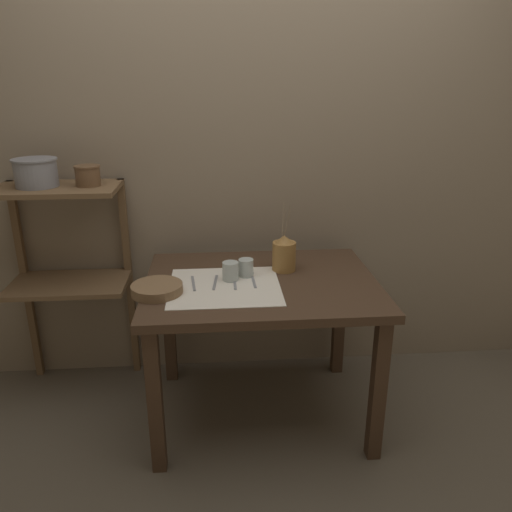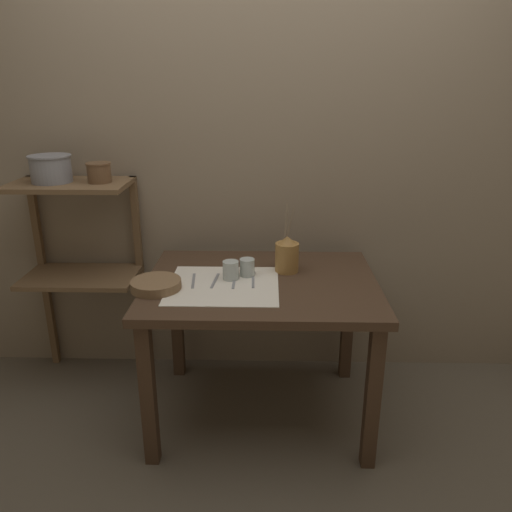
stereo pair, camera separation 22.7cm
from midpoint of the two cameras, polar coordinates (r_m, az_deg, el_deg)
The scene contains 15 objects.
ground_plane at distance 2.67m, azimuth -1.99°, elevation -17.43°, with size 12.00×12.00×0.00m, color brown.
stone_wall_back at distance 2.69m, azimuth -2.86°, elevation 10.81°, with size 7.00×0.06×2.40m.
wooden_table at distance 2.35m, azimuth -2.18°, elevation -5.09°, with size 1.07×0.82×0.73m.
wooden_shelf_unit at distance 2.74m, azimuth -23.10°, elevation 0.72°, with size 0.59×0.35×1.13m.
linen_cloth at distance 2.25m, azimuth -6.47°, elevation -3.54°, with size 0.50×0.46×0.00m.
pitcher_with_flowers at distance 2.40m, azimuth 0.53°, elevation 0.18°, with size 0.11×0.11×0.34m.
wooden_bowl at distance 2.23m, azimuth -14.13°, elevation -3.73°, with size 0.22×0.22×0.04m.
glass_tumbler_near at distance 2.30m, azimuth -5.76°, elevation -1.79°, with size 0.07×0.07×0.09m.
glass_tumbler_far at distance 2.34m, azimuth -3.93°, elevation -1.39°, with size 0.07×0.07×0.08m.
fork_outer at distance 2.30m, azimuth -9.99°, elevation -3.15°, with size 0.03×0.17×0.00m.
knife_center at distance 2.29m, azimuth -7.52°, elevation -3.06°, with size 0.03×0.17×0.00m.
spoon_outer at distance 2.33m, azimuth -5.29°, elevation -2.49°, with size 0.02×0.18×0.02m.
spoon_inner at distance 2.34m, azimuth -3.21°, elevation -2.33°, with size 0.02×0.18×0.02m.
metal_pot_large at distance 2.64m, azimuth -26.18°, elevation 8.60°, with size 0.21×0.21×0.13m.
metal_pot_small at distance 2.57m, azimuth -21.14°, elevation 8.61°, with size 0.12×0.12×0.10m.
Camera 1 is at (-0.20, -2.13, 1.61)m, focal length 35.00 mm.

